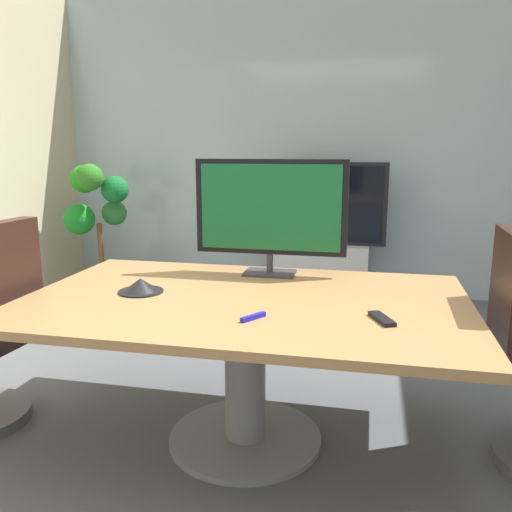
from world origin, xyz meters
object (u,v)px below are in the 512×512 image
at_px(conference_table, 245,331).
at_px(tv_monitor, 270,210).
at_px(potted_plant, 97,223).
at_px(wall_display_unit, 320,255).
at_px(conference_phone, 141,286).
at_px(remote_control, 382,319).

distance_m(conference_table, tv_monitor, 0.72).
relative_size(tv_monitor, potted_plant, 0.65).
height_order(conference_table, potted_plant, potted_plant).
bearing_deg(potted_plant, wall_display_unit, 11.90).
relative_size(potted_plant, conference_phone, 5.91).
xyz_separation_m(conference_table, remote_control, (0.63, -0.21, 0.18)).
distance_m(wall_display_unit, conference_phone, 2.69).
height_order(wall_display_unit, conference_phone, wall_display_unit).
distance_m(potted_plant, conference_phone, 2.58).
height_order(conference_table, wall_display_unit, wall_display_unit).
distance_m(conference_table, potted_plant, 2.89).
bearing_deg(potted_plant, tv_monitor, -39.98).
bearing_deg(conference_table, tv_monitor, 86.63).
distance_m(tv_monitor, potted_plant, 2.59).
distance_m(conference_phone, remote_control, 1.17).
height_order(tv_monitor, wall_display_unit, tv_monitor).
relative_size(tv_monitor, wall_display_unit, 0.64).
bearing_deg(remote_control, tv_monitor, 106.71).
height_order(potted_plant, remote_control, potted_plant).
relative_size(conference_phone, remote_control, 1.29).
bearing_deg(wall_display_unit, conference_phone, -103.83).
xyz_separation_m(tv_monitor, wall_display_unit, (0.09, 2.08, -0.66)).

